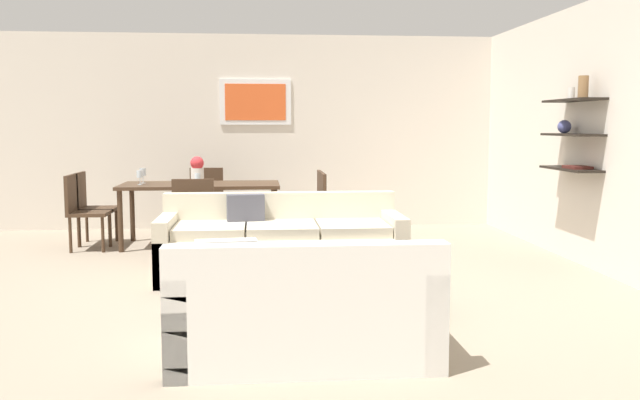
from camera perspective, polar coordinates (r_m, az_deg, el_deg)
The scene contains 18 objects.
ground_plane at distance 6.23m, azimuth -2.01°, elevation -7.10°, with size 18.00×18.00×0.00m, color gray.
back_wall_unit at distance 9.60m, azimuth -1.48°, elevation 5.80°, with size 8.40×0.09×2.70m.
right_wall_shelf_unit at distance 7.45m, azimuth 21.69°, elevation 5.15°, with size 0.34×8.20×2.70m.
sofa_beige at distance 6.49m, azimuth -3.31°, elevation -3.92°, with size 2.30×0.90×0.78m.
loveseat_white at distance 4.25m, azimuth -1.52°, elevation -9.42°, with size 1.62×0.90×0.78m.
coffee_table at distance 5.46m, azimuth 1.15°, elevation -6.99°, with size 1.29×1.03×0.38m.
decorative_bowl at distance 5.39m, azimuth 0.24°, elevation -4.65°, with size 0.33×0.33×0.08m.
dining_table at distance 8.23m, azimuth -10.06°, elevation 0.88°, with size 1.88×0.86×0.75m.
dining_chair_head at distance 9.07m, azimuth -9.59°, elevation 0.29°, with size 0.44×0.44×0.88m.
dining_chair_left_far at distance 8.65m, azimuth -18.86°, elevation -0.25°, with size 0.44×0.44×0.88m.
dining_chair_right_near at distance 8.05m, azimuth -0.54°, elevation -0.38°, with size 0.44×0.44×0.88m.
dining_chair_left_near at distance 8.28m, azimuth -19.48°, elevation -0.56°, with size 0.44×0.44×0.88m.
dining_chair_foot at distance 7.42m, azimuth -10.57°, elevation -1.07°, with size 0.44×0.44×0.88m.
dining_chair_right_far at distance 8.43m, azimuth -0.76°, elevation -0.08°, with size 0.44×0.44×0.88m.
wine_glass_left_near at distance 8.19m, azimuth -14.99°, elevation 2.10°, with size 0.07×0.07×0.17m.
wine_glass_foot at distance 7.84m, azimuth -10.31°, elevation 1.91°, with size 0.07×0.07×0.15m.
wine_glass_left_far at distance 8.40m, azimuth -14.74°, elevation 2.27°, with size 0.07×0.07×0.18m.
centerpiece_vase at distance 8.18m, azimuth -10.33°, elevation 2.53°, with size 0.16×0.16×0.33m.
Camera 1 is at (-0.33, -6.05, 1.45)m, focal length 37.87 mm.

